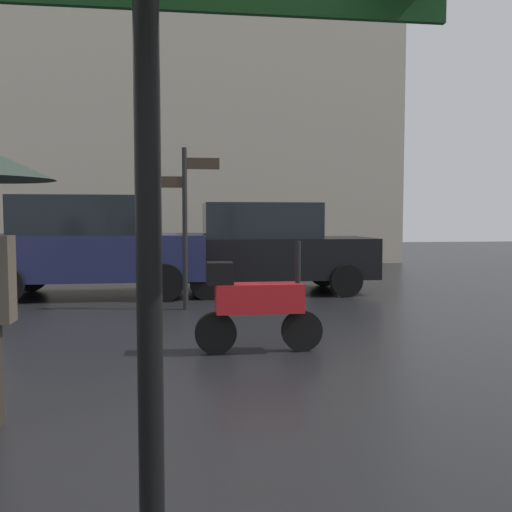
{
  "coord_description": "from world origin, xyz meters",
  "views": [
    {
      "loc": [
        0.48,
        -2.76,
        1.5
      ],
      "look_at": [
        1.63,
        5.83,
        0.91
      ],
      "focal_mm": 39.94,
      "sensor_mm": 36.0,
      "label": 1
    }
  ],
  "objects_px": {
    "parked_car_left": "(89,245)",
    "street_signpost": "(185,211)",
    "parked_scooter": "(255,303)",
    "parked_car_right": "(267,247)"
  },
  "relations": [
    {
      "from": "parked_car_left",
      "to": "street_signpost",
      "type": "bearing_deg",
      "value": -61.23
    },
    {
      "from": "parked_car_left",
      "to": "street_signpost",
      "type": "distance_m",
      "value": 2.61
    },
    {
      "from": "parked_scooter",
      "to": "parked_car_right",
      "type": "bearing_deg",
      "value": 88.96
    },
    {
      "from": "parked_scooter",
      "to": "street_signpost",
      "type": "height_order",
      "value": "street_signpost"
    },
    {
      "from": "parked_scooter",
      "to": "street_signpost",
      "type": "xyz_separation_m",
      "value": [
        -0.72,
        3.08,
        1.04
      ]
    },
    {
      "from": "street_signpost",
      "to": "parked_scooter",
      "type": "bearing_deg",
      "value": -76.75
    },
    {
      "from": "parked_scooter",
      "to": "street_signpost",
      "type": "bearing_deg",
      "value": 112.54
    },
    {
      "from": "parked_scooter",
      "to": "parked_car_right",
      "type": "height_order",
      "value": "parked_car_right"
    },
    {
      "from": "parked_scooter",
      "to": "parked_car_right",
      "type": "relative_size",
      "value": 0.35
    },
    {
      "from": "parked_car_left",
      "to": "parked_scooter",
      "type": "bearing_deg",
      "value": -78.68
    }
  ]
}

